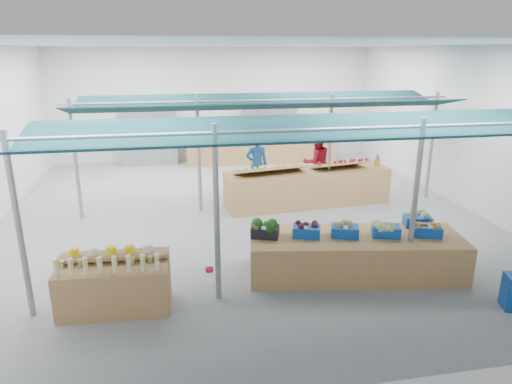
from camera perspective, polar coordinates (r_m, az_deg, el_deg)
floor at (r=11.81m, az=-1.89°, el=-2.83°), size 13.00×13.00×0.00m
hall at (r=12.59m, az=-3.01°, el=10.82°), size 13.00×13.00×13.00m
pole_grid at (r=9.79m, az=3.92°, el=3.94°), size 10.00×4.60×3.00m
awnings at (r=9.61m, az=4.04°, el=9.57°), size 9.50×7.08×0.30m
back_shelving_left at (r=17.26m, az=-13.28°, el=6.64°), size 2.00×0.50×2.00m
back_shelving_right at (r=17.62m, az=1.59°, el=7.30°), size 2.00×0.50×2.00m
bottle_shelf at (r=7.91m, az=-17.22°, el=-10.96°), size 1.79×1.16×1.06m
veg_counter at (r=8.87m, az=12.25°, el=-7.66°), size 4.10×1.94×0.77m
fruit_counter at (r=12.54m, az=6.43°, el=0.58°), size 4.56×1.47×0.96m
far_counter at (r=17.31m, az=0.65°, el=5.44°), size 5.62×1.45×1.00m
vendor_left at (r=13.18m, az=0.10°, el=3.40°), size 0.69×0.49×1.79m
vendor_right at (r=13.62m, az=7.58°, el=3.71°), size 0.93×0.76×1.79m
crate_broccoli at (r=8.43m, az=1.16°, el=-4.59°), size 0.59×0.49×0.35m
crate_beets at (r=8.50m, az=6.34°, el=-4.68°), size 0.59×0.49×0.29m
crate_celeriac at (r=8.62m, az=11.06°, el=-4.52°), size 0.59×0.49×0.31m
crate_cabbage at (r=8.80m, az=15.96°, el=-4.31°), size 0.59×0.49×0.35m
crate_carrots at (r=9.07m, az=20.58°, el=-4.44°), size 0.59×0.49×0.29m
sparrow at (r=8.27m, az=-0.01°, el=-4.38°), size 0.12×0.09×0.11m
pole_ribbon at (r=6.58m, az=-5.84°, el=-9.82°), size 0.12×0.12×0.28m
apple_heap_yellow at (r=11.91m, az=1.96°, el=3.02°), size 2.00×1.03×0.27m
apple_heap_red at (r=12.64m, az=10.53°, el=3.57°), size 1.60×0.96×0.27m
pineapple at (r=13.16m, az=14.93°, el=3.89°), size 0.14×0.14×0.39m
crate_extra at (r=9.49m, az=19.56°, el=-3.15°), size 0.57×0.46×0.32m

